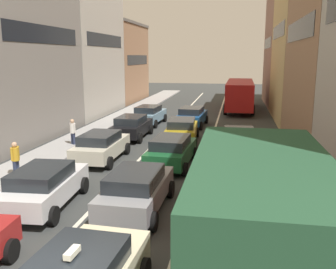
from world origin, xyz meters
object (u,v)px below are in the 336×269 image
at_px(sedan_left_lane_fifth, 149,115).
at_px(sedan_centre_lane_second, 137,189).
at_px(sedan_left_lane_third, 101,146).
at_px(coupe_centre_lane_fourth, 182,130).
at_px(hatchback_centre_lane_third, 171,150).
at_px(bus_mid_queue_primary, 240,93).
at_px(sedan_right_lane_behind_truck, 242,175).
at_px(removalist_box_truck, 256,220).
at_px(sedan_centre_lane_fifth, 192,116).
at_px(sedan_left_lane_fourth, 132,126).
at_px(wagon_left_lane_second, 44,186).
at_px(pedestrian_near_kerb, 15,158).
at_px(pedestrian_mid_sidewalk, 73,131).
at_px(wagon_right_lane_far, 239,141).

bearing_deg(sedan_left_lane_fifth, sedan_centre_lane_second, -164.91).
height_order(sedan_left_lane_third, coupe_centre_lane_fourth, same).
height_order(hatchback_centre_lane_third, bus_mid_queue_primary, bus_mid_queue_primary).
bearing_deg(sedan_right_lane_behind_truck, removalist_box_truck, 178.57).
relative_size(hatchback_centre_lane_third, sedan_left_lane_third, 1.02).
height_order(sedan_centre_lane_second, sedan_right_lane_behind_truck, same).
bearing_deg(sedan_right_lane_behind_truck, sedan_centre_lane_fifth, 11.33).
xyz_separation_m(coupe_centre_lane_fourth, sedan_left_lane_fourth, (-3.41, 0.55, 0.00)).
xyz_separation_m(removalist_box_truck, sedan_left_lane_fifth, (-7.27, 21.10, -1.18)).
bearing_deg(hatchback_centre_lane_third, sedan_centre_lane_fifth, 4.10).
relative_size(sedan_left_lane_fourth, sedan_centre_lane_fifth, 0.98).
height_order(wagon_left_lane_second, pedestrian_near_kerb, pedestrian_near_kerb).
xyz_separation_m(removalist_box_truck, sedan_left_lane_third, (-7.28, 10.37, -1.18)).
relative_size(pedestrian_near_kerb, pedestrian_mid_sidewalk, 1.00).
distance_m(coupe_centre_lane_fourth, sedan_right_lane_behind_truck, 9.39).
distance_m(sedan_left_lane_third, sedan_left_lane_fourth, 5.61).
height_order(coupe_centre_lane_fourth, sedan_right_lane_behind_truck, same).
bearing_deg(sedan_left_lane_fifth, wagon_left_lane_second, -176.25).
height_order(coupe_centre_lane_fourth, pedestrian_mid_sidewalk, pedestrian_mid_sidewalk).
bearing_deg(wagon_left_lane_second, sedan_centre_lane_fifth, -14.85).
relative_size(coupe_centre_lane_fourth, pedestrian_near_kerb, 2.66).
distance_m(sedan_left_lane_fourth, sedan_left_lane_fifth, 5.12).
distance_m(sedan_left_lane_fifth, bus_mid_queue_primary, 11.80).
distance_m(sedan_left_lane_third, bus_mid_queue_primary, 21.34).
relative_size(removalist_box_truck, sedan_centre_lane_second, 1.79).
bearing_deg(bus_mid_queue_primary, coupe_centre_lane_fourth, 167.13).
bearing_deg(wagon_left_lane_second, sedan_right_lane_behind_truck, -73.57).
bearing_deg(coupe_centre_lane_fourth, pedestrian_near_kerb, 140.31).
relative_size(sedan_left_lane_fourth, pedestrian_near_kerb, 2.60).
xyz_separation_m(hatchback_centre_lane_third, wagon_right_lane_far, (3.27, 2.63, 0.00)).
distance_m(removalist_box_truck, sedan_left_lane_fifth, 22.35).
height_order(sedan_left_lane_third, pedestrian_mid_sidewalk, pedestrian_mid_sidewalk).
bearing_deg(sedan_left_lane_fourth, wagon_left_lane_second, -178.95).
height_order(sedan_centre_lane_second, wagon_left_lane_second, same).
xyz_separation_m(sedan_left_lane_fifth, pedestrian_near_kerb, (-2.69, -14.15, 0.15)).
height_order(sedan_left_lane_fifth, bus_mid_queue_primary, bus_mid_queue_primary).
height_order(sedan_left_lane_fourth, pedestrian_near_kerb, pedestrian_near_kerb).
bearing_deg(coupe_centre_lane_fourth, sedan_left_lane_fifth, 27.71).
xyz_separation_m(sedan_left_lane_fifth, wagon_right_lane_far, (7.00, -8.42, 0.00)).
bearing_deg(removalist_box_truck, hatchback_centre_lane_third, 19.05).
relative_size(sedan_centre_lane_fifth, pedestrian_near_kerb, 2.66).
relative_size(sedan_left_lane_fifth, pedestrian_near_kerb, 2.65).
height_order(sedan_left_lane_third, sedan_left_lane_fourth, same).
distance_m(hatchback_centre_lane_third, coupe_centre_lane_fourth, 5.38).
height_order(wagon_left_lane_second, sedan_left_lane_fourth, same).
bearing_deg(coupe_centre_lane_fourth, sedan_left_lane_fourth, 77.12).
relative_size(hatchback_centre_lane_third, coupe_centre_lane_fourth, 0.99).
distance_m(wagon_left_lane_second, pedestrian_near_kerb, 3.94).
height_order(sedan_centre_lane_second, sedan_centre_lane_fifth, same).
bearing_deg(sedan_left_lane_third, bus_mid_queue_primary, -19.35).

